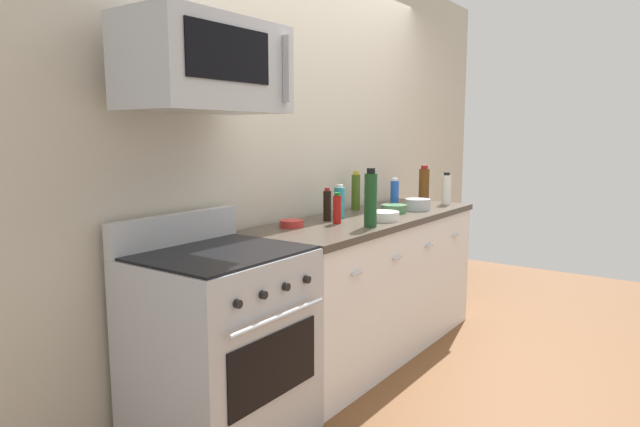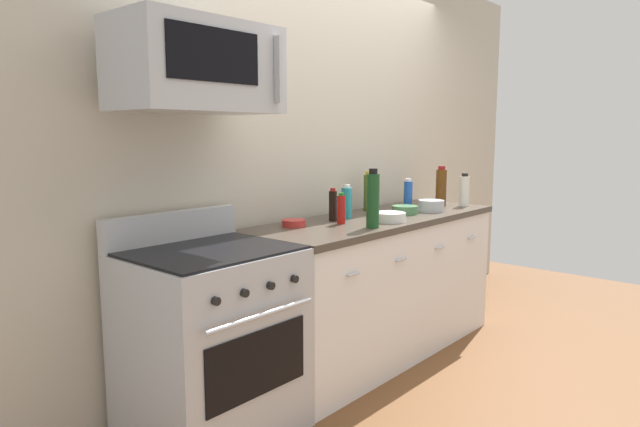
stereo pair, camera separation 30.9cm
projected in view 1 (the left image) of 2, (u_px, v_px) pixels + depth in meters
name	position (u px, v px, depth m)	size (l,w,h in m)	color
ground_plane	(369.00, 350.00, 3.79)	(6.09, 6.09, 0.00)	brown
back_wall	(319.00, 149.00, 3.83)	(5.08, 0.10, 2.70)	beige
counter_unit	(370.00, 284.00, 3.72)	(1.99, 0.66, 0.92)	white
range_oven	(221.00, 345.00, 2.62)	(0.76, 0.69, 1.07)	#B7BABF
microwave	(207.00, 66.00, 2.46)	(0.74, 0.44, 0.40)	#B7BABF
bottle_soda_blue	(395.00, 194.00, 3.99)	(0.06, 0.06, 0.22)	#1E4CA5
bottle_wine_green	(371.00, 199.00, 3.21)	(0.07, 0.07, 0.34)	#19471E
bottle_wine_amber	(424.00, 186.00, 4.23)	(0.08, 0.08, 0.30)	#59330F
bottle_hot_sauce_red	(337.00, 209.00, 3.34)	(0.05, 0.05, 0.19)	#B21914
bottle_vinegar_white	(446.00, 189.00, 4.23)	(0.07, 0.07, 0.24)	silver
bottle_dish_soap	(339.00, 202.00, 3.54)	(0.07, 0.07, 0.22)	teal
bottle_soy_sauce_dark	(327.00, 205.00, 3.44)	(0.05, 0.05, 0.20)	black
bottle_olive_oil	(356.00, 192.00, 3.93)	(0.06, 0.06, 0.27)	#385114
bowl_steel_prep	(418.00, 204.00, 3.93)	(0.18, 0.18, 0.08)	#B2B5BA
bowl_white_ceramic	(383.00, 216.00, 3.46)	(0.20, 0.20, 0.06)	white
bowl_green_glaze	(394.00, 208.00, 3.79)	(0.17, 0.17, 0.06)	#477A4C
bowl_red_small	(292.00, 223.00, 3.22)	(0.14, 0.14, 0.04)	#B72D28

